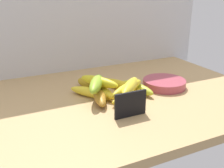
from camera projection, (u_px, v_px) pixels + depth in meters
The scene contains 15 objects.
counter_top at pixel (121, 99), 103.38cm from camera, with size 110.00×76.00×3.00cm, color tan.
back_wall at pixel (83, 2), 124.60cm from camera, with size 130.00×2.00×70.00cm, color silver.
chalkboard_sign at pixel (130, 105), 85.29cm from camera, with size 11.00×1.80×8.40cm.
fruit_bowl at pixel (164, 83), 110.50cm from camera, with size 17.36×17.36×3.22cm, color #A4404E.
banana_0 at pixel (94, 93), 100.10cm from camera, with size 20.50×3.77×3.77cm, color yellow.
banana_1 at pixel (137, 88), 104.82cm from camera, with size 16.95×3.87×3.87cm, color gold.
banana_2 at pixel (99, 96), 96.75cm from camera, with size 16.65×4.15×4.15cm, color #AE7924.
banana_3 at pixel (128, 97), 96.94cm from camera, with size 16.29×3.23×3.23cm, color yellow.
banana_4 at pixel (102, 91), 101.58cm from camera, with size 15.38×4.12×4.12cm, color yellow.
banana_5 at pixel (91, 85), 107.16cm from camera, with size 16.03×4.40×4.40cm, color #AF8B19.
banana_6 at pixel (122, 86), 107.30cm from camera, with size 19.34×3.84×3.84cm, color gold.
banana_7 at pixel (99, 81), 99.84cm from camera, with size 16.83×3.70×3.70cm, color gold.
banana_8 at pixel (130, 86), 97.06cm from camera, with size 17.42×4.06×4.06cm, color gold.
banana_9 at pixel (97, 84), 96.19cm from camera, with size 16.79×4.29×4.29cm, color #8BB32C.
banana_10 at pixel (127, 88), 96.49cm from camera, with size 18.03×3.45×3.45cm, color gold.
Camera 1 is at (-44.34, -83.97, 42.91)cm, focal length 43.28 mm.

